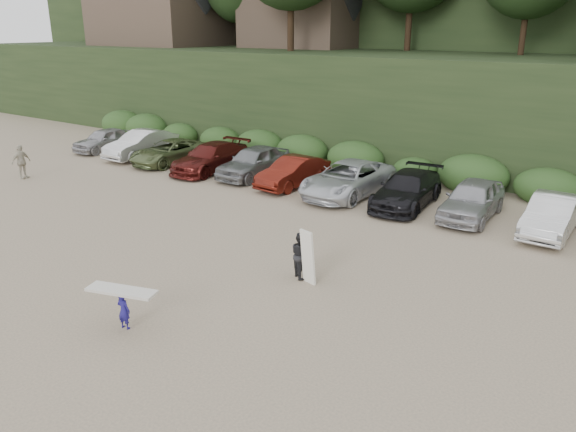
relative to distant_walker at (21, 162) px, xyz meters
The scene contains 5 objects.
ground 16.15m from the distant_walker, 11.39° to the right, with size 120.00×120.00×0.00m, color tan.
parked_cars 16.09m from the distant_walker, 25.51° to the left, with size 34.28×5.90×1.63m.
distant_walker is the anchor object (origin of this frame).
child_surfer 17.99m from the distant_walker, 23.15° to the right, with size 1.97×1.07×1.14m.
adult_surfer 18.71m from the distant_walker, ahead, with size 1.20×0.94×1.78m.
Camera 1 is at (11.79, -12.18, 7.64)m, focal length 35.00 mm.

